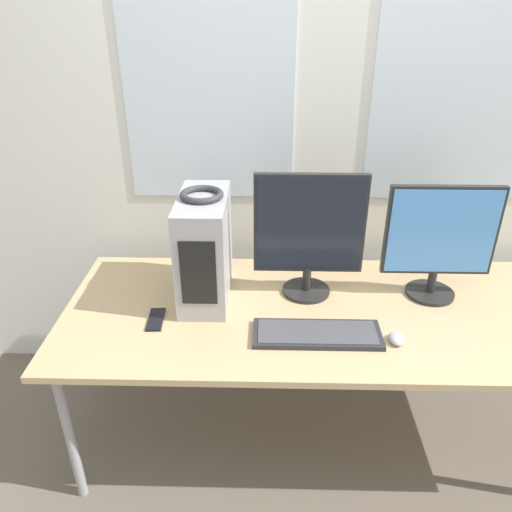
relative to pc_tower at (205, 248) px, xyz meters
The scene contains 9 objects.
wall_back 0.83m from the pc_tower, 40.46° to the left, with size 8.00×0.07×2.70m.
desk 0.62m from the pc_tower, 11.18° to the right, with size 2.26×0.89×0.70m.
pc_tower is the anchor object (origin of this frame).
headphones 0.24m from the pc_tower, 90.00° to the left, with size 0.17×0.17×0.03m.
monitor_main 0.44m from the pc_tower, ahead, with size 0.46×0.21×0.55m.
monitor_right_near 0.98m from the pc_tower, ahead, with size 0.46×0.21×0.50m.
keyboard 0.58m from the pc_tower, 32.37° to the right, with size 0.49×0.18×0.02m.
mouse 0.85m from the pc_tower, 22.83° to the right, with size 0.06×0.08×0.03m.
cell_phone 0.35m from the pc_tower, 132.63° to the right, with size 0.07×0.16×0.01m.
Camera 1 is at (-0.28, -1.30, 1.88)m, focal length 35.00 mm.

